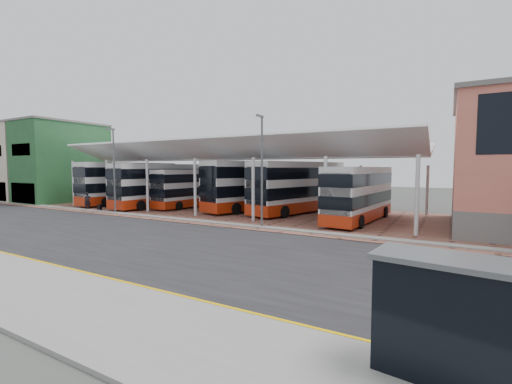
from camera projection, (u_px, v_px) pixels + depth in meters
ground at (182, 241)px, 20.36m from camera, size 140.00×140.00×0.00m
road at (170, 244)px, 19.49m from camera, size 120.00×14.00×0.02m
forecourt at (298, 216)px, 30.64m from camera, size 72.00×16.00×0.06m
sidewalk at (14, 285)px, 12.55m from camera, size 120.00×4.00×0.14m
north_kerb at (238, 225)px, 25.73m from camera, size 120.00×0.80×0.14m
yellow_line_near at (67, 271)px, 14.29m from camera, size 120.00×0.12×0.01m
yellow_line_far at (74, 270)px, 14.55m from camera, size 120.00×0.12×0.01m
canopy at (229, 154)px, 35.00m from camera, size 37.00×11.63×7.07m
shop_green at (63, 162)px, 44.33m from camera, size 6.40×10.20×10.22m
shop_cream at (35, 163)px, 47.54m from camera, size 6.40×10.20×10.22m
shop_brick at (11, 163)px, 50.75m from camera, size 6.40×10.20×10.22m
lamp_west at (114, 168)px, 32.41m from camera, size 0.16×0.90×8.07m
lamp_east at (262, 168)px, 24.50m from camera, size 0.16×0.90×8.07m
bus_0 at (129, 183)px, 41.32m from camera, size 4.17×12.22×4.93m
bus_1 at (160, 185)px, 38.10m from camera, size 3.50×11.67×4.74m
bus_2 at (193, 188)px, 37.93m from camera, size 3.19×10.17×4.12m
bus_3 at (256, 186)px, 34.96m from camera, size 6.15×12.37×4.98m
bus_4 at (299, 187)px, 32.80m from camera, size 5.69×12.16×4.89m
bus_5 at (359, 194)px, 27.55m from camera, size 3.35×10.79×4.38m
pedestrian at (88, 201)px, 34.84m from camera, size 0.63×0.77×1.84m
suitcase at (100, 208)px, 34.52m from camera, size 0.36×0.26×0.61m
bus_shelter at (469, 312)px, 6.35m from camera, size 3.21×1.78×2.45m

